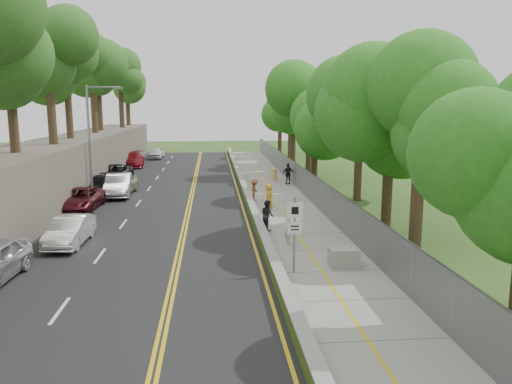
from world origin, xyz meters
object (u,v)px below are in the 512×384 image
at_px(construction_barrel, 274,174).
at_px(painter_0, 269,196).
at_px(concrete_block, 344,257).
at_px(person_far, 288,174).
at_px(signpost, 295,226).
at_px(car_1, 70,231).
at_px(car_2, 79,199).
at_px(streetlight, 92,134).

xyz_separation_m(construction_barrel, painter_0, (-1.82, -12.15, 0.31)).
relative_size(concrete_block, person_far, 0.67).
height_order(construction_barrel, person_far, person_far).
xyz_separation_m(concrete_block, painter_0, (-1.77, 11.86, 0.41)).
height_order(signpost, person_far, signpost).
relative_size(car_1, car_2, 0.82).
bearing_deg(car_1, streetlight, 98.96).
height_order(construction_barrel, car_2, car_2).
relative_size(concrete_block, car_1, 0.29).
bearing_deg(painter_0, car_2, 86.52).
bearing_deg(car_1, concrete_block, -17.86).
height_order(streetlight, concrete_block, streetlight).
distance_m(car_2, painter_0, 12.07).
bearing_deg(streetlight, painter_0, -21.00).
xyz_separation_m(signpost, car_1, (-10.05, 5.00, -1.24)).
height_order(car_1, person_far, person_far).
relative_size(construction_barrel, painter_0, 0.62).
height_order(signpost, car_1, signpost).
bearing_deg(streetlight, construction_barrel, 28.90).
bearing_deg(person_far, signpost, 65.82).
bearing_deg(concrete_block, construction_barrel, 89.88).
distance_m(car_1, car_2, 8.23).
xyz_separation_m(streetlight, concrete_block, (13.68, -16.44, -4.20)).
relative_size(signpost, car_2, 0.62).
bearing_deg(car_2, streetlight, 89.55).
bearing_deg(painter_0, person_far, -16.39).
bearing_deg(signpost, car_1, 153.56).
distance_m(construction_barrel, person_far, 2.68).
xyz_separation_m(car_1, painter_0, (10.45, 7.45, 0.13)).
distance_m(streetlight, car_1, 12.72).
height_order(streetlight, car_1, streetlight).
height_order(car_1, car_2, car_2).
bearing_deg(car_1, construction_barrel, 59.97).
relative_size(streetlight, concrete_block, 6.75).
relative_size(signpost, construction_barrel, 3.11).
height_order(car_1, painter_0, painter_0).
distance_m(streetlight, car_2, 5.55).
height_order(streetlight, construction_barrel, streetlight).
bearing_deg(signpost, streetlight, 124.08).
height_order(streetlight, signpost, streetlight).
height_order(car_2, painter_0, painter_0).
bearing_deg(concrete_block, signpost, -165.02).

